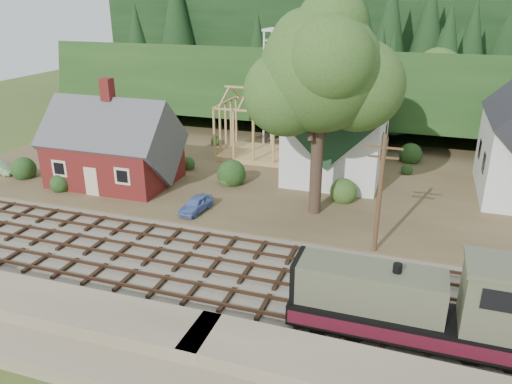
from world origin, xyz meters
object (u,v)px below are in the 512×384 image
(locomotive, at_px, (425,306))
(car_blue, at_px, (196,204))
(patio_set, at_px, (130,165))
(car_green, at_px, (0,168))

(locomotive, relative_size, car_blue, 3.38)
(car_blue, bearing_deg, patio_set, 169.14)
(car_green, distance_m, patio_set, 13.94)
(locomotive, relative_size, car_green, 3.57)
(car_blue, height_order, patio_set, patio_set)
(locomotive, xyz_separation_m, patio_set, (-23.56, 12.39, 0.51))
(locomotive, distance_m, car_green, 39.40)
(locomotive, distance_m, patio_set, 26.62)
(locomotive, bearing_deg, car_green, 161.70)
(locomotive, relative_size, patio_set, 4.33)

